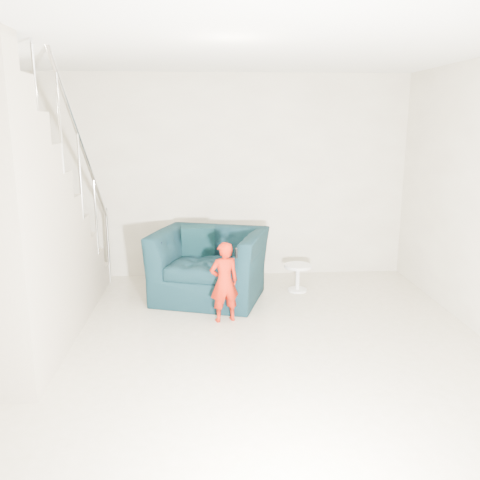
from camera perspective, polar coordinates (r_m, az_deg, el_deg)
name	(u,v)px	position (r m, az deg, el deg)	size (l,w,h in m)	color
floor	(232,366)	(4.56, -0.93, -13.98)	(5.50, 5.50, 0.00)	tan
ceiling	(230,37)	(4.11, -1.08, 21.81)	(5.50, 5.50, 0.00)	silver
back_wall	(221,178)	(6.85, -2.11, 7.02)	(5.00, 5.00, 0.00)	#A99D8A
front_wall	(277,385)	(1.51, 4.21, -15.88)	(5.00, 5.00, 0.00)	#A99D8A
armchair	(210,265)	(6.09, -3.43, -2.80)	(1.26, 1.10, 0.82)	black
toddler	(224,282)	(5.36, -1.78, -4.74)	(0.32, 0.21, 0.87)	#8D2604
side_table	(298,273)	(6.40, 6.50, -3.74)	(0.34, 0.34, 0.34)	silver
staircase	(10,249)	(5.08, -24.46, -0.95)	(1.02, 3.03, 3.62)	#ADA089
cushion	(198,241)	(6.26, -4.70, -0.11)	(0.41, 0.12, 0.39)	black
throw	(162,258)	(6.04, -8.73, -2.04)	(0.04, 0.44, 0.50)	black
phone	(236,253)	(5.25, -0.44, -1.48)	(0.02, 0.05, 0.10)	black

